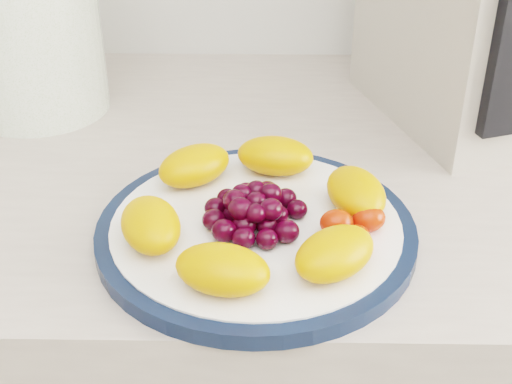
{
  "coord_description": "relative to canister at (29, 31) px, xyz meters",
  "views": [
    {
      "loc": [
        -0.06,
        0.5,
        1.28
      ],
      "look_at": [
        -0.07,
        1.03,
        0.95
      ],
      "focal_mm": 50.0,
      "sensor_mm": 36.0,
      "label": 1
    }
  ],
  "objects": [
    {
      "name": "plate_rim",
      "position": [
        0.27,
        -0.28,
        -0.09
      ],
      "size": [
        0.29,
        0.29,
        0.01
      ],
      "primitive_type": "cylinder",
      "color": "#0E1B34",
      "rests_on": "counter"
    },
    {
      "name": "plate_face",
      "position": [
        0.27,
        -0.28,
        -0.09
      ],
      "size": [
        0.26,
        0.26,
        0.02
      ],
      "primitive_type": "cylinder",
      "color": "white",
      "rests_on": "counter"
    },
    {
      "name": "canister",
      "position": [
        0.0,
        0.0,
        0.0
      ],
      "size": [
        0.2,
        0.2,
        0.2
      ],
      "primitive_type": "cylinder",
      "rotation": [
        0.0,
        0.0,
        0.2
      ],
      "color": "#49731A",
      "rests_on": "counter"
    },
    {
      "name": "fruit_plate",
      "position": [
        0.27,
        -0.28,
        -0.07
      ],
      "size": [
        0.25,
        0.25,
        0.04
      ],
      "color": "orange",
      "rests_on": "plate_face"
    }
  ]
}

